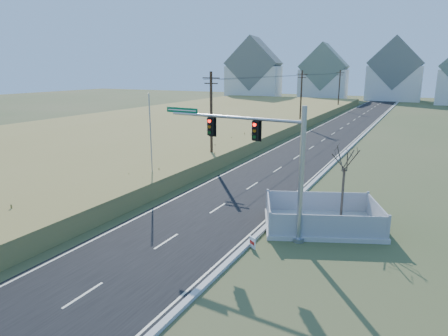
% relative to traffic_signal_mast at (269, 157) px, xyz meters
% --- Properties ---
extents(ground, '(260.00, 260.00, 0.00)m').
position_rel_traffic_signal_mast_xyz_m(ground, '(-4.52, -1.56, -4.53)').
color(ground, '#3D4E25').
rests_on(ground, ground).
extents(road, '(8.00, 180.00, 0.06)m').
position_rel_traffic_signal_mast_xyz_m(road, '(-4.52, 48.44, -4.50)').
color(road, black).
rests_on(road, ground).
extents(curb, '(0.30, 180.00, 0.18)m').
position_rel_traffic_signal_mast_xyz_m(curb, '(-0.37, 48.44, -4.44)').
color(curb, '#B2AFA8').
rests_on(curb, ground).
extents(reed_marsh, '(38.00, 110.00, 1.30)m').
position_rel_traffic_signal_mast_xyz_m(reed_marsh, '(-28.52, 38.44, -3.88)').
color(reed_marsh, olive).
rests_on(reed_marsh, ground).
extents(utility_pole_near, '(1.80, 0.26, 9.00)m').
position_rel_traffic_signal_mast_xyz_m(utility_pole_near, '(-11.02, 13.44, 0.15)').
color(utility_pole_near, '#422D1E').
rests_on(utility_pole_near, ground).
extents(utility_pole_mid, '(1.80, 0.26, 9.00)m').
position_rel_traffic_signal_mast_xyz_m(utility_pole_mid, '(-11.02, 43.44, 0.15)').
color(utility_pole_mid, '#422D1E').
rests_on(utility_pole_mid, ground).
extents(utility_pole_far, '(1.80, 0.26, 9.00)m').
position_rel_traffic_signal_mast_xyz_m(utility_pole_far, '(-11.02, 73.44, 0.15)').
color(utility_pole_far, '#422D1E').
rests_on(utility_pole_far, ground).
extents(condo_nw, '(17.69, 13.38, 19.05)m').
position_rel_traffic_signal_mast_xyz_m(condo_nw, '(-42.52, 98.44, 3.17)').
color(condo_nw, white).
rests_on(condo_nw, ground).
extents(condo_nnw, '(14.93, 11.17, 17.03)m').
position_rel_traffic_signal_mast_xyz_m(condo_nnw, '(-22.52, 106.44, 2.40)').
color(condo_nnw, white).
rests_on(condo_nnw, ground).
extents(condo_n, '(15.27, 10.20, 18.54)m').
position_rel_traffic_signal_mast_xyz_m(condo_n, '(-2.52, 110.44, 3.07)').
color(condo_n, white).
rests_on(condo_n, ground).
extents(traffic_signal_mast, '(9.30, 1.11, 7.42)m').
position_rel_traffic_signal_mast_xyz_m(traffic_signal_mast, '(0.00, 0.00, 0.00)').
color(traffic_signal_mast, '#9EA0A5').
rests_on(traffic_signal_mast, ground).
extents(fence_enclosure, '(7.91, 6.77, 1.53)m').
position_rel_traffic_signal_mast_xyz_m(fence_enclosure, '(2.50, 2.53, -4.24)').
color(fence_enclosure, '#B7B5AD').
rests_on(fence_enclosure, ground).
extents(open_sign, '(0.45, 0.32, 0.62)m').
position_rel_traffic_signal_mast_xyz_m(open_sign, '(-0.03, -2.12, -4.20)').
color(open_sign, white).
rests_on(open_sign, ground).
extents(flagpole, '(0.33, 0.33, 7.44)m').
position_rel_traffic_signal_mast_xyz_m(flagpole, '(-11.52, 4.56, -1.56)').
color(flagpole, '#B7B5AD').
rests_on(flagpole, ground).
extents(bare_tree, '(1.90, 1.90, 5.03)m').
position_rel_traffic_signal_mast_xyz_m(bare_tree, '(3.32, 4.13, -0.48)').
color(bare_tree, '#4C3F33').
rests_on(bare_tree, ground).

